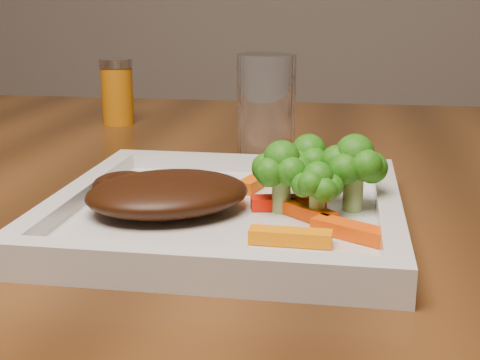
# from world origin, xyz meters

# --- Properties ---
(plate) EXTENTS (0.27, 0.27, 0.01)m
(plate) POSITION_xyz_m (0.11, -0.27, 0.76)
(plate) COLOR silver
(plate) RESTS_ON dining_table
(steak) EXTENTS (0.16, 0.15, 0.03)m
(steak) POSITION_xyz_m (0.06, -0.28, 0.78)
(steak) COLOR #321507
(steak) RESTS_ON plate
(broccoli_0) EXTENTS (0.07, 0.07, 0.07)m
(broccoli_0) POSITION_xyz_m (0.17, -0.23, 0.80)
(broccoli_0) COLOR #316110
(broccoli_0) RESTS_ON plate
(broccoli_1) EXTENTS (0.07, 0.07, 0.06)m
(broccoli_1) POSITION_xyz_m (0.21, -0.25, 0.79)
(broccoli_1) COLOR #297613
(broccoli_1) RESTS_ON plate
(broccoli_2) EXTENTS (0.06, 0.06, 0.06)m
(broccoli_2) POSITION_xyz_m (0.18, -0.28, 0.79)
(broccoli_2) COLOR #106110
(broccoli_2) RESTS_ON plate
(broccoli_3) EXTENTS (0.07, 0.07, 0.06)m
(broccoli_3) POSITION_xyz_m (0.15, -0.27, 0.79)
(broccoli_3) COLOR #357814
(broccoli_3) RESTS_ON plate
(carrot_0) EXTENTS (0.06, 0.02, 0.01)m
(carrot_0) POSITION_xyz_m (0.17, -0.34, 0.77)
(carrot_0) COLOR orange
(carrot_0) RESTS_ON plate
(carrot_1) EXTENTS (0.06, 0.05, 0.01)m
(carrot_1) POSITION_xyz_m (0.21, -0.32, 0.77)
(carrot_1) COLOR #EC4503
(carrot_1) RESTS_ON plate
(carrot_4) EXTENTS (0.03, 0.05, 0.01)m
(carrot_4) POSITION_xyz_m (0.12, -0.20, 0.77)
(carrot_4) COLOR #ED5303
(carrot_4) RESTS_ON plate
(carrot_5) EXTENTS (0.05, 0.04, 0.01)m
(carrot_5) POSITION_xyz_m (0.18, -0.28, 0.77)
(carrot_5) COLOR #D23B03
(carrot_5) RESTS_ON plate
(carrot_6) EXTENTS (0.06, 0.03, 0.01)m
(carrot_6) POSITION_xyz_m (0.16, -0.26, 0.77)
(carrot_6) COLOR #F41603
(carrot_6) RESTS_ON plate
(spice_shaker) EXTENTS (0.05, 0.05, 0.09)m
(spice_shaker) POSITION_xyz_m (-0.12, 0.13, 0.80)
(spice_shaker) COLOR #AD6009
(spice_shaker) RESTS_ON dining_table
(drinking_glass) EXTENTS (0.07, 0.07, 0.12)m
(drinking_glass) POSITION_xyz_m (0.12, -0.09, 0.81)
(drinking_glass) COLOR white
(drinking_glass) RESTS_ON dining_table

